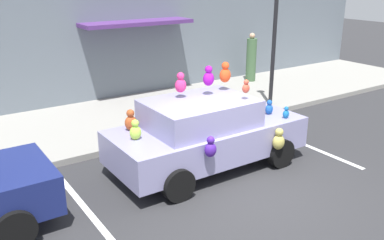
{
  "coord_description": "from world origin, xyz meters",
  "views": [
    {
      "loc": [
        -4.91,
        -5.57,
        4.0
      ],
      "look_at": [
        0.06,
        1.83,
        0.9
      ],
      "focal_mm": 39.41,
      "sensor_mm": 36.0,
      "label": 1
    }
  ],
  "objects_px": {
    "pedestrian_near_shopfront": "(251,59)",
    "plush_covered_car": "(206,132)",
    "street_lamp_post": "(275,23)",
    "teddy_bear_on_sidewalk": "(201,106)"
  },
  "relations": [
    {
      "from": "pedestrian_near_shopfront",
      "to": "plush_covered_car",
      "type": "bearing_deg",
      "value": -138.78
    },
    {
      "from": "street_lamp_post",
      "to": "plush_covered_car",
      "type": "bearing_deg",
      "value": -151.07
    },
    {
      "from": "pedestrian_near_shopfront",
      "to": "teddy_bear_on_sidewalk",
      "type": "bearing_deg",
      "value": -148.71
    },
    {
      "from": "teddy_bear_on_sidewalk",
      "to": "pedestrian_near_shopfront",
      "type": "relative_size",
      "value": 0.36
    },
    {
      "from": "teddy_bear_on_sidewalk",
      "to": "street_lamp_post",
      "type": "distance_m",
      "value": 3.3
    },
    {
      "from": "plush_covered_car",
      "to": "teddy_bear_on_sidewalk",
      "type": "xyz_separation_m",
      "value": [
        1.66,
        2.53,
        -0.35
      ]
    },
    {
      "from": "street_lamp_post",
      "to": "pedestrian_near_shopfront",
      "type": "distance_m",
      "value": 3.52
    },
    {
      "from": "plush_covered_car",
      "to": "street_lamp_post",
      "type": "xyz_separation_m",
      "value": [
        4.11,
        2.27,
        1.84
      ]
    },
    {
      "from": "street_lamp_post",
      "to": "pedestrian_near_shopfront",
      "type": "relative_size",
      "value": 2.28
    },
    {
      "from": "teddy_bear_on_sidewalk",
      "to": "street_lamp_post",
      "type": "bearing_deg",
      "value": -5.85
    }
  ]
}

